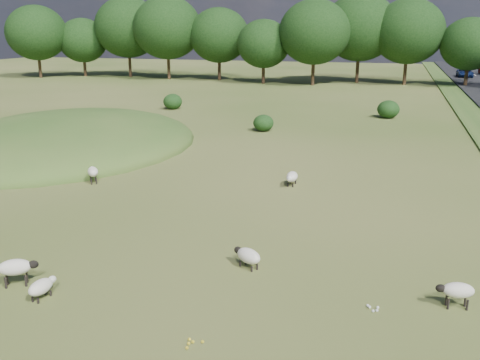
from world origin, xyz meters
name	(u,v)px	position (x,y,z in m)	size (l,w,h in m)	color
ground	(274,133)	(0.00, 20.00, 0.00)	(160.00, 160.00, 0.00)	#36531A
mound	(66,146)	(-12.00, 12.00, 0.00)	(16.00, 20.00, 4.00)	#33561E
treeline	(325,33)	(-1.06, 55.44, 6.57)	(96.28, 14.66, 11.70)	black
shrubs	(279,109)	(-1.07, 26.77, 0.70)	(21.13, 10.17, 1.50)	black
sheep_0	(457,290)	(10.21, -3.24, 0.52)	(1.07, 0.58, 0.75)	beige
sheep_1	(93,172)	(-5.78, 4.88, 0.56)	(0.93, 1.11, 0.81)	beige
sheep_2	(248,256)	(4.07, -2.34, 0.41)	(1.14, 0.92, 0.65)	beige
sheep_3	(292,177)	(3.72, 7.09, 0.43)	(0.57, 1.19, 0.68)	beige
sheep_4	(41,287)	(-1.02, -5.89, 0.37)	(0.56, 1.04, 0.58)	beige
sheep_5	(16,267)	(-2.22, -5.41, 0.58)	(1.18, 0.91, 0.84)	beige
car_0	(465,73)	(18.10, 68.18, 0.87)	(2.04, 4.43, 1.23)	navy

